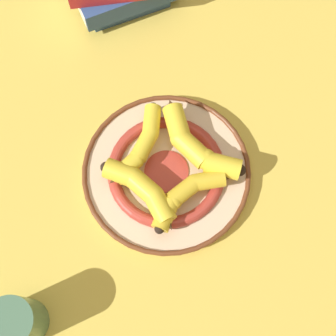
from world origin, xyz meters
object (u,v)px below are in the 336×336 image
banana_a (189,194)px  banana_c (142,146)px  decorative_bowl (168,172)px  coffee_mug (17,323)px  banana_b (144,190)px  banana_d (197,145)px

banana_a → banana_c: bearing=-85.9°
decorative_bowl → banana_c: banana_c is taller
coffee_mug → decorative_bowl: bearing=-150.8°
banana_b → banana_c: (-0.08, -0.01, -0.00)m
banana_a → banana_d: size_ratio=0.90×
banana_c → banana_d: (-0.01, 0.10, 0.00)m
banana_b → coffee_mug: 0.29m
banana_a → coffee_mug: 0.35m
banana_a → coffee_mug: coffee_mug is taller
banana_b → coffee_mug: size_ratio=1.12×
banana_b → banana_d: 0.12m
banana_b → coffee_mug: bearing=89.5°
banana_a → banana_d: banana_d is taller
banana_b → banana_a: bearing=-142.9°
banana_a → banana_c: 0.12m
banana_a → banana_b: banana_b is taller
decorative_bowl → coffee_mug: 0.35m
banana_b → banana_c: 0.08m
decorative_bowl → banana_b: bearing=-39.8°
banana_c → coffee_mug: size_ratio=1.31×
banana_a → banana_b: bearing=-43.5°
banana_a → banana_b: size_ratio=0.98×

